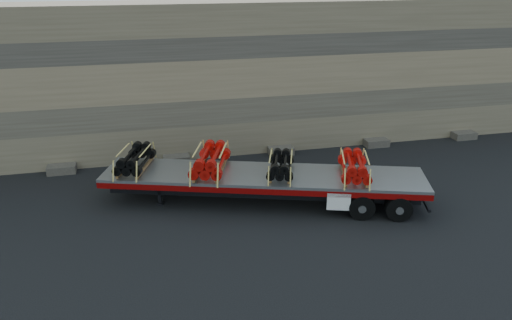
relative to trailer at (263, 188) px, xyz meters
The scene contains 7 objects.
ground 0.64m from the trailer, 56.25° to the left, with size 120.00×120.00×0.00m, color black.
rock_wall 7.28m from the trailer, 88.99° to the left, with size 44.00×3.00×7.00m, color #7A6B54.
trailer is the anchor object (origin of this frame).
bundle_front 5.01m from the trailer, 161.52° to the left, with size 1.06×2.12×0.75m, color black, non-canonical shape.
bundle_midfront 2.24m from the trailer, 161.52° to the left, with size 1.20×2.41×0.85m, color red, non-canonical shape.
bundle_midrear 1.15m from the trailer, 18.48° to the right, with size 0.96×1.91×0.68m, color black, non-canonical shape.
bundle_rear 3.52m from the trailer, 18.48° to the right, with size 1.06×2.12×0.75m, color red, non-canonical shape.
Camera 1 is at (-4.38, -16.94, 8.56)m, focal length 35.00 mm.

